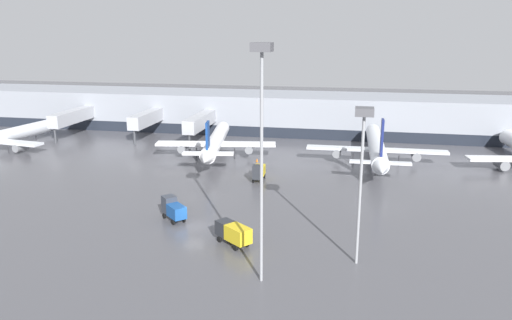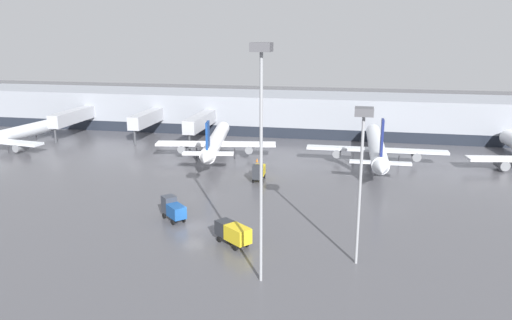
% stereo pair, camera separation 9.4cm
% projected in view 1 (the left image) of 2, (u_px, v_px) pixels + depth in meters
% --- Properties ---
extents(ground_plane, '(320.00, 320.00, 0.00)m').
position_uv_depth(ground_plane, '(194.00, 226.00, 62.19)').
color(ground_plane, '#4C4C51').
extents(terminal_building, '(160.00, 31.72, 9.00)m').
position_uv_depth(terminal_building, '(273.00, 113.00, 119.71)').
color(terminal_building, gray).
rests_on(terminal_building, ground_plane).
extents(parked_jet_1, '(22.92, 32.19, 8.96)m').
position_uv_depth(parked_jet_1, '(216.00, 142.00, 94.54)').
color(parked_jet_1, white).
rests_on(parked_jet_1, ground_plane).
extents(parked_jet_3, '(25.12, 36.06, 10.42)m').
position_uv_depth(parked_jet_3, '(376.00, 147.00, 90.26)').
color(parked_jet_3, silver).
rests_on(parked_jet_3, ground_plane).
extents(service_truck_0, '(4.16, 4.10, 2.91)m').
position_uv_depth(service_truck_0, '(173.00, 208.00, 63.80)').
color(service_truck_0, '#19478C').
rests_on(service_truck_0, ground_plane).
extents(service_truck_1, '(1.90, 4.36, 2.87)m').
position_uv_depth(service_truck_1, '(259.00, 171.00, 80.64)').
color(service_truck_1, gold).
rests_on(service_truck_1, ground_plane).
extents(service_truck_2, '(4.85, 4.37, 2.45)m').
position_uv_depth(service_truck_2, '(233.00, 232.00, 56.45)').
color(service_truck_2, gold).
rests_on(service_truck_2, ground_plane).
extents(traffic_cone_0, '(0.39, 0.39, 0.65)m').
position_uv_depth(traffic_cone_0, '(257.00, 160.00, 92.55)').
color(traffic_cone_0, orange).
rests_on(traffic_cone_0, ground_plane).
extents(traffic_cone_1, '(0.43, 0.43, 0.78)m').
position_uv_depth(traffic_cone_1, '(261.00, 165.00, 88.55)').
color(traffic_cone_1, orange).
rests_on(traffic_cone_1, ground_plane).
extents(apron_light_mast_1, '(1.80, 1.80, 22.68)m').
position_uv_depth(apron_light_mast_1, '(262.00, 103.00, 44.33)').
color(apron_light_mast_1, gray).
rests_on(apron_light_mast_1, ground_plane).
extents(apron_light_mast_2, '(1.80, 1.80, 16.44)m').
position_uv_depth(apron_light_mast_2, '(363.00, 141.00, 49.05)').
color(apron_light_mast_2, gray).
rests_on(apron_light_mast_2, ground_plane).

